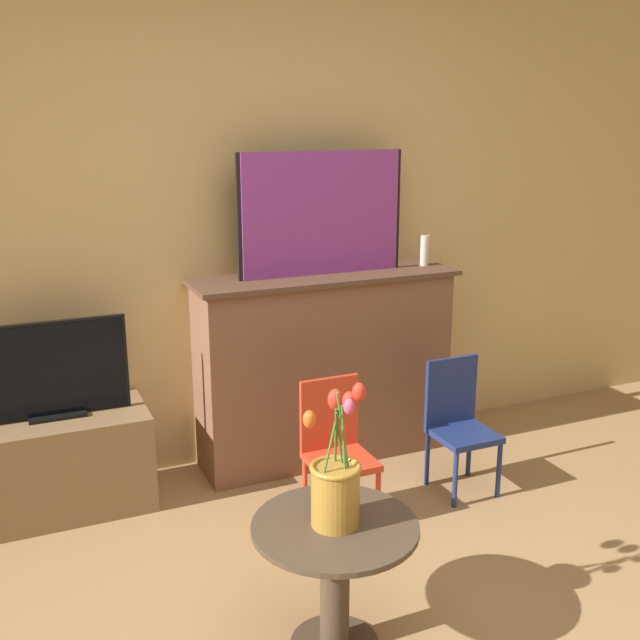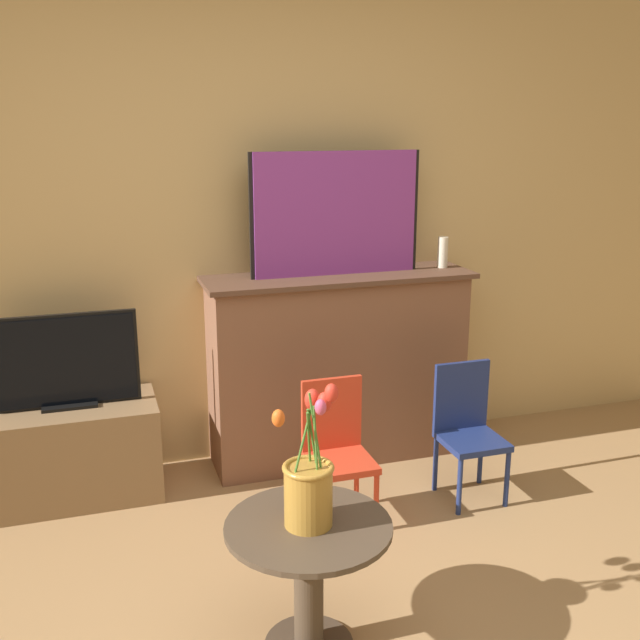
# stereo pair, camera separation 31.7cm
# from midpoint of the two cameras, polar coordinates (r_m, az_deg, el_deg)

# --- Properties ---
(wall_back) EXTENTS (8.00, 0.06, 2.70)m
(wall_back) POSITION_cam_midpoint_polar(r_m,az_deg,el_deg) (3.82, -4.57, 8.70)
(wall_back) COLOR tan
(wall_back) RESTS_ON ground
(fireplace_mantel) EXTENTS (1.39, 0.40, 1.00)m
(fireplace_mantel) POSITION_cam_midpoint_polar(r_m,az_deg,el_deg) (3.95, 3.67, -3.47)
(fireplace_mantel) COLOR brown
(fireplace_mantel) RESTS_ON ground
(painting) EXTENTS (0.88, 0.03, 0.62)m
(painting) POSITION_cam_midpoint_polar(r_m,az_deg,el_deg) (3.77, 3.67, 8.07)
(painting) COLOR black
(painting) RESTS_ON fireplace_mantel
(mantel_candle) EXTENTS (0.05, 0.05, 0.16)m
(mantel_candle) POSITION_cam_midpoint_polar(r_m,az_deg,el_deg) (4.06, 11.56, 5.07)
(mantel_candle) COLOR silver
(mantel_candle) RESTS_ON fireplace_mantel
(tv_stand) EXTENTS (0.79, 0.42, 0.46)m
(tv_stand) POSITION_cam_midpoint_polar(r_m,az_deg,el_deg) (3.77, -15.92, -9.67)
(tv_stand) COLOR olive
(tv_stand) RESTS_ON ground
(tv_monitor) EXTENTS (0.66, 0.12, 0.45)m
(tv_monitor) POSITION_cam_midpoint_polar(r_m,az_deg,el_deg) (3.61, -16.44, -3.16)
(tv_monitor) COLOR black
(tv_monitor) RESTS_ON tv_stand
(chair_red) EXTENTS (0.28, 0.28, 0.65)m
(chair_red) POSITION_cam_midpoint_polar(r_m,az_deg,el_deg) (3.41, 3.98, -9.54)
(chair_red) COLOR red
(chair_red) RESTS_ON ground
(chair_blue) EXTENTS (0.28, 0.28, 0.65)m
(chair_blue) POSITION_cam_midpoint_polar(r_m,az_deg,el_deg) (3.71, 13.60, -7.83)
(chair_blue) COLOR navy
(chair_blue) RESTS_ON ground
(side_table) EXTENTS (0.56, 0.56, 0.48)m
(side_table) POSITION_cam_midpoint_polar(r_m,az_deg,el_deg) (2.65, 2.74, -18.45)
(side_table) COLOR #4C3D2D
(side_table) RESTS_ON ground
(vase_tulips) EXTENTS (0.22, 0.22, 0.49)m
(vase_tulips) POSITION_cam_midpoint_polar(r_m,az_deg,el_deg) (2.49, 2.88, -12.43)
(vase_tulips) COLOR #B78433
(vase_tulips) RESTS_ON side_table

